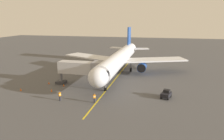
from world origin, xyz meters
TOP-DOWN VIEW (x-y plane):
  - ground_plane at (0.00, 0.00)m, footprint 220.00×220.00m
  - apron_lead_in_line at (-1.25, 6.48)m, footprint 0.51×40.00m
  - airplane at (-1.26, 0.20)m, footprint 34.81×40.22m
  - jet_bridge at (4.19, 11.44)m, footprint 11.41×3.22m
  - ground_crew_marshaller at (5.37, 20.73)m, footprint 0.40×0.47m
  - ground_crew_wing_walker at (-0.89, 20.27)m, footprint 0.47×0.43m
  - tug_near_nose at (-12.93, 15.04)m, footprint 2.15×2.65m
  - safety_cone_nose_left at (12.25, 12.51)m, footprint 0.32×0.32m
  - safety_cone_nose_right at (8.33, 13.22)m, footprint 0.32×0.32m
  - safety_cone_wing_port at (9.19, 16.81)m, footprint 0.32×0.32m
  - safety_cone_wing_starboard at (15.49, 17.78)m, footprint 0.32×0.32m

SIDE VIEW (x-z plane):
  - ground_plane at x=0.00m, z-range 0.00..0.00m
  - apron_lead_in_line at x=-1.25m, z-range 0.00..0.01m
  - safety_cone_nose_left at x=12.25m, z-range 0.00..0.55m
  - safety_cone_nose_right at x=8.33m, z-range 0.00..0.55m
  - safety_cone_wing_port at x=9.19m, z-range 0.00..0.55m
  - safety_cone_wing_starboard at x=15.49m, z-range 0.00..0.55m
  - tug_near_nose at x=-12.93m, z-range -0.05..1.45m
  - ground_crew_marshaller at x=5.37m, z-range 0.03..1.74m
  - ground_crew_wing_walker at x=-0.89m, z-range 0.03..1.74m
  - jet_bridge at x=4.19m, z-range 1.06..6.46m
  - airplane at x=-1.26m, z-range -1.75..9.75m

